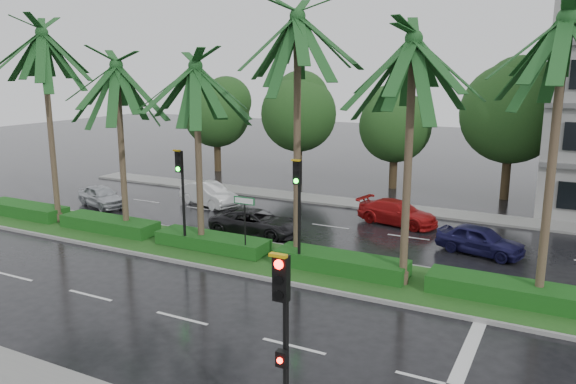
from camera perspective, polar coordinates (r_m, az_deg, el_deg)
The scene contains 16 objects.
ground at distance 22.43m, azimuth -2.80°, elevation -7.88°, with size 120.00×120.00×0.00m, color black.
far_sidewalk at distance 32.89m, azimuth 7.76°, elevation -1.26°, with size 40.00×2.00×0.12m, color slate.
median at distance 23.22m, azimuth -1.56°, elevation -6.94°, with size 36.00×4.00×0.15m.
hedge at distance 23.10m, azimuth -1.56°, elevation -6.07°, with size 35.20×1.40×0.60m.
lane_markings at distance 20.79m, azimuth 3.95°, elevation -9.55°, with size 34.00×13.06×0.01m.
palm_row at distance 22.56m, azimuth -4.51°, elevation 13.35°, with size 26.30×4.20×10.33m.
signal_near at distance 11.23m, azimuth -0.44°, elevation -15.58°, with size 0.34×0.45×4.36m.
signal_median_left at distance 24.03m, azimuth -10.79°, elevation 0.73°, with size 0.34×0.42×4.36m.
signal_median_right at distance 21.14m, azimuth 1.04°, elevation -0.65°, with size 0.34×0.42×4.36m.
street_sign at distance 22.69m, azimuth -4.43°, elevation -2.05°, with size 0.95×0.09×2.60m.
bg_trees at distance 37.35m, azimuth 11.18°, elevation 7.77°, with size 32.88×5.93×8.57m.
car_silver at distance 33.94m, azimuth -18.40°, elevation -0.40°, with size 3.64×1.46×1.24m, color silver.
car_white at distance 32.79m, azimuth -8.02°, elevation -0.23°, with size 4.05×1.41×1.33m, color white.
car_darkgrey at distance 26.78m, azimuth -3.28°, elevation -3.12°, with size 4.40×2.03×1.22m, color black.
car_red at distance 29.10m, azimuth 11.07°, elevation -2.07°, with size 4.20×1.71×1.22m, color #A51212.
car_blue at distance 25.40m, azimuth 18.93°, elevation -4.63°, with size 3.67×1.47×1.25m, color #191746.
Camera 1 is at (10.64, -18.15, 7.78)m, focal length 35.00 mm.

